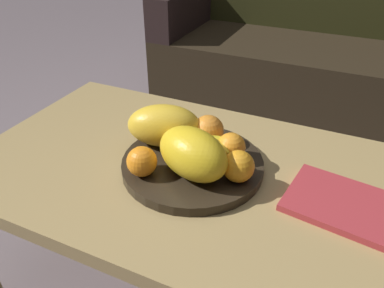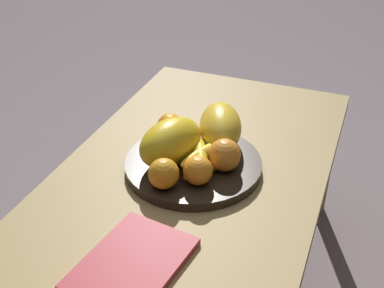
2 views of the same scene
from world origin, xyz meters
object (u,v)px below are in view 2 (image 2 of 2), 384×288
object	(u,v)px
fruit_bowl	(192,164)
orange_front	(224,155)
coffee_table	(190,188)
orange_left	(164,173)
orange_right	(198,170)
orange_back	(170,126)
banana_bunch	(204,160)
magazine	(132,264)
melon_large_front	(220,127)
melon_smaller_beside	(171,142)

from	to	relation	value
fruit_bowl	orange_front	world-z (taller)	orange_front
coffee_table	fruit_bowl	xyz separation A→B (m)	(-0.02, -0.00, 0.06)
orange_left	orange_right	size ratio (longest dim) A/B	1.04
fruit_bowl	orange_back	size ratio (longest dim) A/B	4.94
coffee_table	fruit_bowl	bearing A→B (deg)	-171.65
orange_back	fruit_bowl	bearing A→B (deg)	49.04
banana_bunch	orange_right	bearing A→B (deg)	5.15
coffee_table	orange_right	world-z (taller)	orange_right
coffee_table	magazine	size ratio (longest dim) A/B	4.79
coffee_table	magazine	distance (m)	0.35
coffee_table	banana_bunch	distance (m)	0.11
coffee_table	orange_front	world-z (taller)	orange_front
orange_left	orange_back	world-z (taller)	orange_left
orange_back	magazine	world-z (taller)	orange_back
melon_large_front	banana_bunch	world-z (taller)	melon_large_front
orange_back	magazine	bearing A→B (deg)	13.45
melon_large_front	orange_back	distance (m)	0.14
melon_large_front	orange_left	size ratio (longest dim) A/B	2.53
orange_left	orange_back	distance (m)	0.22
melon_large_front	magazine	world-z (taller)	melon_large_front
fruit_bowl	orange_back	bearing A→B (deg)	-130.96
melon_smaller_beside	magazine	xyz separation A→B (m)	(0.34, 0.06, -0.08)
orange_front	orange_left	xyz separation A→B (m)	(0.12, -0.11, -0.00)
melon_smaller_beside	orange_right	distance (m)	0.11
melon_large_front	orange_back	size ratio (longest dim) A/B	2.64
melon_smaller_beside	orange_back	xyz separation A→B (m)	(-0.11, -0.05, -0.02)
coffee_table	orange_right	xyz separation A→B (m)	(0.06, 0.04, 0.11)
orange_left	magazine	xyz separation A→B (m)	(0.24, 0.03, -0.05)
orange_left	orange_back	size ratio (longest dim) A/B	1.04
melon_large_front	orange_right	xyz separation A→B (m)	(0.18, 0.00, -0.02)
melon_smaller_beside	coffee_table	bearing A→B (deg)	91.00
melon_large_front	orange_front	world-z (taller)	melon_large_front
fruit_bowl	banana_bunch	xyz separation A→B (m)	(0.03, 0.04, 0.04)
fruit_bowl	magazine	xyz separation A→B (m)	(0.37, 0.01, -0.00)
melon_large_front	melon_smaller_beside	distance (m)	0.15
coffee_table	magazine	world-z (taller)	magazine
orange_back	orange_left	bearing A→B (deg)	19.24
orange_back	magazine	size ratio (longest dim) A/B	0.29
melon_large_front	orange_left	bearing A→B (deg)	-16.23
melon_smaller_beside	banana_bunch	size ratio (longest dim) A/B	1.12
melon_large_front	banana_bunch	distance (m)	0.13
orange_front	magazine	size ratio (longest dim) A/B	0.33
magazine	orange_back	bearing A→B (deg)	-158.53
orange_back	melon_smaller_beside	bearing A→B (deg)	23.96
fruit_bowl	orange_right	bearing A→B (deg)	29.45
coffee_table	fruit_bowl	world-z (taller)	fruit_bowl
fruit_bowl	melon_smaller_beside	world-z (taller)	melon_smaller_beside
orange_front	orange_back	distance (m)	0.21
fruit_bowl	orange_back	xyz separation A→B (m)	(-0.08, -0.10, 0.05)
fruit_bowl	magazine	bearing A→B (deg)	1.74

